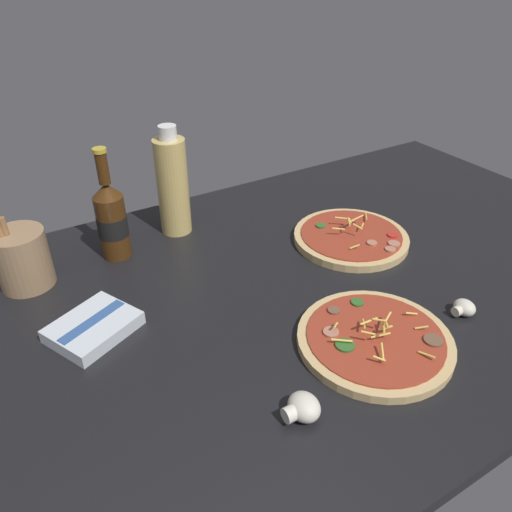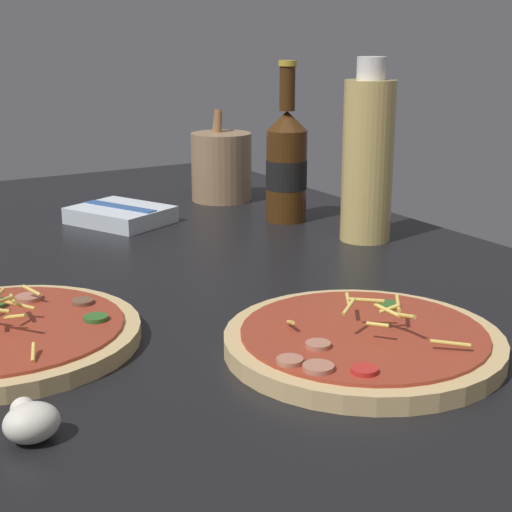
{
  "view_description": "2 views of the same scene",
  "coord_description": "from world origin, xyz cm",
  "px_view_note": "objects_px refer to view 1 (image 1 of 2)",
  "views": [
    {
      "loc": [
        -46.42,
        -63.01,
        59.1
      ],
      "look_at": [
        -3.47,
        7.96,
        5.74
      ],
      "focal_mm": 35.0,
      "sensor_mm": 36.0,
      "label": 1
    },
    {
      "loc": [
        70.86,
        -34.66,
        30.13
      ],
      "look_at": [
        -1.28,
        8.23,
        5.83
      ],
      "focal_mm": 55.0,
      "sensor_mm": 36.0,
      "label": 2
    }
  ],
  "objects_px": {
    "mushroom_right": "(302,408)",
    "utensil_crock": "(22,259)",
    "pizza_near": "(375,340)",
    "dish_towel": "(94,327)",
    "beer_bottle": "(111,219)",
    "oil_bottle": "(173,185)",
    "pizza_far": "(351,238)",
    "mushroom_left": "(464,308)"
  },
  "relations": [
    {
      "from": "pizza_near",
      "to": "mushroom_right",
      "type": "distance_m",
      "value": 0.2
    },
    {
      "from": "pizza_near",
      "to": "mushroom_right",
      "type": "bearing_deg",
      "value": -162.76
    },
    {
      "from": "oil_bottle",
      "to": "mushroom_left",
      "type": "relative_size",
      "value": 5.79
    },
    {
      "from": "oil_bottle",
      "to": "mushroom_right",
      "type": "height_order",
      "value": "oil_bottle"
    },
    {
      "from": "pizza_near",
      "to": "oil_bottle",
      "type": "distance_m",
      "value": 0.54
    },
    {
      "from": "mushroom_left",
      "to": "mushroom_right",
      "type": "relative_size",
      "value": 0.78
    },
    {
      "from": "mushroom_left",
      "to": "utensil_crock",
      "type": "xyz_separation_m",
      "value": [
        -0.64,
        0.5,
        0.04
      ]
    },
    {
      "from": "oil_bottle",
      "to": "mushroom_right",
      "type": "relative_size",
      "value": 4.52
    },
    {
      "from": "dish_towel",
      "to": "utensil_crock",
      "type": "bearing_deg",
      "value": 108.22
    },
    {
      "from": "beer_bottle",
      "to": "oil_bottle",
      "type": "distance_m",
      "value": 0.15
    },
    {
      "from": "pizza_far",
      "to": "mushroom_left",
      "type": "distance_m",
      "value": 0.3
    },
    {
      "from": "mushroom_right",
      "to": "utensil_crock",
      "type": "bearing_deg",
      "value": 116.61
    },
    {
      "from": "beer_bottle",
      "to": "utensil_crock",
      "type": "relative_size",
      "value": 1.57
    },
    {
      "from": "pizza_near",
      "to": "dish_towel",
      "type": "xyz_separation_m",
      "value": [
        -0.39,
        0.27,
        0.0
      ]
    },
    {
      "from": "mushroom_right",
      "to": "oil_bottle",
      "type": "bearing_deg",
      "value": 83.8
    },
    {
      "from": "mushroom_right",
      "to": "beer_bottle",
      "type": "bearing_deg",
      "value": 99.04
    },
    {
      "from": "pizza_near",
      "to": "pizza_far",
      "type": "xyz_separation_m",
      "value": [
        0.18,
        0.27,
        0.0
      ]
    },
    {
      "from": "mushroom_left",
      "to": "utensil_crock",
      "type": "distance_m",
      "value": 0.81
    },
    {
      "from": "mushroom_right",
      "to": "utensil_crock",
      "type": "xyz_separation_m",
      "value": [
        -0.27,
        0.53,
        0.04
      ]
    },
    {
      "from": "utensil_crock",
      "to": "dish_towel",
      "type": "bearing_deg",
      "value": -71.78
    },
    {
      "from": "utensil_crock",
      "to": "mushroom_right",
      "type": "bearing_deg",
      "value": -63.39
    },
    {
      "from": "beer_bottle",
      "to": "mushroom_right",
      "type": "distance_m",
      "value": 0.56
    },
    {
      "from": "pizza_far",
      "to": "mushroom_left",
      "type": "xyz_separation_m",
      "value": [
        0.01,
        -0.3,
        0.0
      ]
    },
    {
      "from": "pizza_far",
      "to": "mushroom_right",
      "type": "relative_size",
      "value": 4.63
    },
    {
      "from": "mushroom_left",
      "to": "beer_bottle",
      "type": "bearing_deg",
      "value": 132.17
    },
    {
      "from": "dish_towel",
      "to": "pizza_near",
      "type": "bearing_deg",
      "value": -34.68
    },
    {
      "from": "pizza_far",
      "to": "oil_bottle",
      "type": "xyz_separation_m",
      "value": [
        -0.31,
        0.24,
        0.1
      ]
    },
    {
      "from": "mushroom_right",
      "to": "dish_towel",
      "type": "xyz_separation_m",
      "value": [
        -0.2,
        0.32,
        -0.01
      ]
    },
    {
      "from": "dish_towel",
      "to": "pizza_far",
      "type": "bearing_deg",
      "value": 0.71
    },
    {
      "from": "pizza_near",
      "to": "dish_towel",
      "type": "bearing_deg",
      "value": 145.32
    },
    {
      "from": "pizza_far",
      "to": "oil_bottle",
      "type": "height_order",
      "value": "oil_bottle"
    },
    {
      "from": "pizza_near",
      "to": "mushroom_right",
      "type": "height_order",
      "value": "pizza_near"
    },
    {
      "from": "mushroom_right",
      "to": "dish_towel",
      "type": "distance_m",
      "value": 0.38
    },
    {
      "from": "oil_bottle",
      "to": "mushroom_left",
      "type": "xyz_separation_m",
      "value": [
        0.31,
        -0.54,
        -0.1
      ]
    },
    {
      "from": "utensil_crock",
      "to": "beer_bottle",
      "type": "bearing_deg",
      "value": 4.17
    },
    {
      "from": "pizza_near",
      "to": "dish_towel",
      "type": "relative_size",
      "value": 1.52
    },
    {
      "from": "pizza_far",
      "to": "utensil_crock",
      "type": "height_order",
      "value": "utensil_crock"
    },
    {
      "from": "pizza_near",
      "to": "mushroom_left",
      "type": "xyz_separation_m",
      "value": [
        0.19,
        -0.02,
        0.0
      ]
    },
    {
      "from": "pizza_near",
      "to": "pizza_far",
      "type": "bearing_deg",
      "value": 56.37
    },
    {
      "from": "beer_bottle",
      "to": "mushroom_right",
      "type": "bearing_deg",
      "value": -80.96
    },
    {
      "from": "beer_bottle",
      "to": "oil_bottle",
      "type": "bearing_deg",
      "value": 12.06
    },
    {
      "from": "oil_bottle",
      "to": "dish_towel",
      "type": "xyz_separation_m",
      "value": [
        -0.26,
        -0.25,
        -0.1
      ]
    }
  ]
}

